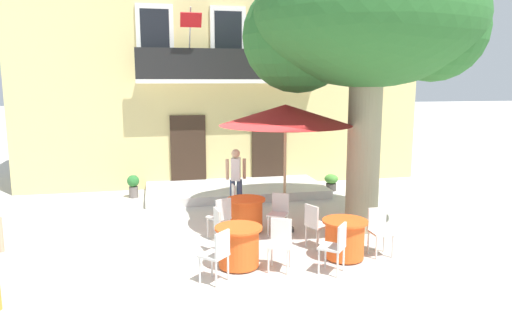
{
  "coord_description": "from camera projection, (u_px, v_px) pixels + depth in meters",
  "views": [
    {
      "loc": [
        -1.62,
        -9.74,
        3.35
      ],
      "look_at": [
        0.97,
        2.15,
        1.3
      ],
      "focal_mm": 32.98,
      "sensor_mm": 36.0,
      "label": 1
    }
  ],
  "objects": [
    {
      "name": "cafe_chair_front_2",
      "position": [
        222.0,
        228.0,
        9.15
      ],
      "size": [
        0.46,
        0.46,
        0.91
      ],
      "color": "silver",
      "rests_on": "ground"
    },
    {
      "name": "cafe_chair_near_tree_2",
      "position": [
        315.0,
        223.0,
        9.45
      ],
      "size": [
        0.52,
        0.52,
        0.91
      ],
      "color": "silver",
      "rests_on": "ground"
    },
    {
      "name": "cafe_umbrella",
      "position": [
        285.0,
        115.0,
        10.19
      ],
      "size": [
        2.9,
        2.9,
        2.85
      ],
      "color": "#997A56",
      "rests_on": "ground"
    },
    {
      "name": "cafe_chair_middle_2",
      "position": [
        279.0,
        211.0,
        10.32
      ],
      "size": [
        0.55,
        0.55,
        0.91
      ],
      "color": "silver",
      "rests_on": "ground"
    },
    {
      "name": "cafe_table_near_tree",
      "position": [
        345.0,
        239.0,
        8.91
      ],
      "size": [
        0.86,
        0.86,
        0.76
      ],
      "color": "#EA561E",
      "rests_on": "ground"
    },
    {
      "name": "cafe_chair_middle_1",
      "position": [
        221.0,
        215.0,
        9.98
      ],
      "size": [
        0.54,
        0.54,
        0.91
      ],
      "color": "silver",
      "rests_on": "ground"
    },
    {
      "name": "ground_planter_left",
      "position": [
        133.0,
        185.0,
        13.62
      ],
      "size": [
        0.34,
        0.34,
        0.66
      ],
      "color": "slate",
      "rests_on": "ground"
    },
    {
      "name": "building_facade",
      "position": [
        219.0,
        70.0,
        16.54
      ],
      "size": [
        13.0,
        5.09,
        7.5
      ],
      "color": "#DBC67F",
      "rests_on": "ground"
    },
    {
      "name": "ground_planter_right",
      "position": [
        331.0,
        181.0,
        14.52
      ],
      "size": [
        0.42,
        0.42,
        0.51
      ],
      "color": "#47423D",
      "rests_on": "ground"
    },
    {
      "name": "cafe_table_middle",
      "position": [
        246.0,
        215.0,
        10.53
      ],
      "size": [
        0.86,
        0.86,
        0.76
      ],
      "color": "#EA561E",
      "rests_on": "ground"
    },
    {
      "name": "ground_plane",
      "position": [
        234.0,
        236.0,
        10.28
      ],
      "size": [
        120.0,
        120.0,
        0.0
      ],
      "primitive_type": "plane",
      "color": "beige"
    },
    {
      "name": "cafe_chair_middle_0",
      "position": [
        238.0,
        201.0,
        11.22
      ],
      "size": [
        0.41,
        0.41,
        0.91
      ],
      "color": "silver",
      "rests_on": "ground"
    },
    {
      "name": "pedestrian_near_entrance",
      "position": [
        236.0,
        177.0,
        12.0
      ],
      "size": [
        0.53,
        0.39,
        1.65
      ],
      "color": "#384260",
      "rests_on": "ground"
    },
    {
      "name": "entrance_step_platform",
      "position": [
        236.0,
        190.0,
        14.08
      ],
      "size": [
        5.24,
        2.39,
        0.25
      ],
      "primitive_type": "cube",
      "color": "silver",
      "rests_on": "ground"
    },
    {
      "name": "cafe_table_front",
      "position": [
        239.0,
        246.0,
        8.51
      ],
      "size": [
        0.86,
        0.86,
        0.76
      ],
      "color": "#EA561E",
      "rests_on": "ground"
    },
    {
      "name": "cafe_chair_near_tree_1",
      "position": [
        379.0,
        228.0,
        9.13
      ],
      "size": [
        0.4,
        0.4,
        0.91
      ],
      "color": "silver",
      "rests_on": "ground"
    },
    {
      "name": "cafe_chair_front_0",
      "position": [
        217.0,
        253.0,
        7.82
      ],
      "size": [
        0.57,
        0.57,
        0.91
      ],
      "color": "silver",
      "rests_on": "ground"
    },
    {
      "name": "cafe_chair_front_1",
      "position": [
        280.0,
        241.0,
        8.41
      ],
      "size": [
        0.53,
        0.53,
        0.91
      ],
      "color": "silver",
      "rests_on": "ground"
    },
    {
      "name": "plane_tree",
      "position": [
        364.0,
        24.0,
        10.05
      ],
      "size": [
        5.09,
        4.47,
        6.18
      ],
      "color": "gray",
      "rests_on": "ground"
    },
    {
      "name": "cafe_chair_near_tree_0",
      "position": [
        336.0,
        245.0,
        8.2
      ],
      "size": [
        0.56,
        0.56,
        0.91
      ],
      "color": "silver",
      "rests_on": "ground"
    }
  ]
}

